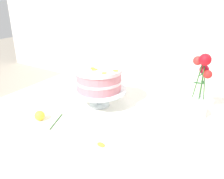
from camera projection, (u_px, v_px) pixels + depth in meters
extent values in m
cube|color=white|center=(121.00, 116.00, 1.21)|extent=(1.40, 1.00, 0.03)
cylinder|color=brown|center=(83.00, 116.00, 1.96)|extent=(0.06, 0.06, 0.71)
cube|color=white|center=(100.00, 105.00, 1.29)|extent=(0.34, 0.34, 0.00)
cylinder|color=silver|center=(100.00, 104.00, 1.29)|extent=(0.11, 0.11, 0.01)
cylinder|color=silver|center=(99.00, 97.00, 1.27)|extent=(0.03, 0.03, 0.07)
cylinder|color=silver|center=(99.00, 90.00, 1.25)|extent=(0.29, 0.29, 0.01)
cylinder|color=#CC7A84|center=(99.00, 85.00, 1.24)|extent=(0.24, 0.24, 0.04)
cylinder|color=beige|center=(99.00, 80.00, 1.23)|extent=(0.24, 0.24, 0.01)
cylinder|color=#CC7A84|center=(99.00, 75.00, 1.22)|extent=(0.24, 0.24, 0.04)
cylinder|color=beige|center=(99.00, 70.00, 1.21)|extent=(0.25, 0.25, 0.02)
ellipsoid|color=orange|center=(93.00, 68.00, 1.20)|extent=(0.03, 0.03, 0.01)
ellipsoid|color=yellow|center=(95.00, 69.00, 1.18)|extent=(0.03, 0.04, 0.01)
ellipsoid|color=yellow|center=(104.00, 73.00, 1.13)|extent=(0.04, 0.04, 0.00)
ellipsoid|color=yellow|center=(115.00, 71.00, 1.16)|extent=(0.04, 0.03, 0.01)
cylinder|color=silver|center=(198.00, 111.00, 1.16)|extent=(0.08, 0.08, 0.07)
cone|color=silver|center=(199.00, 100.00, 1.13)|extent=(0.09, 0.09, 0.06)
cylinder|color=#2D6028|center=(204.00, 87.00, 1.10)|extent=(0.02, 0.01, 0.13)
sphere|color=red|center=(208.00, 74.00, 1.07)|extent=(0.04, 0.04, 0.04)
cylinder|color=#2D6028|center=(202.00, 84.00, 1.12)|extent=(0.01, 0.02, 0.14)
sphere|color=red|center=(204.00, 70.00, 1.10)|extent=(0.04, 0.04, 0.04)
ellipsoid|color=#236B2D|center=(203.00, 82.00, 1.11)|extent=(0.03, 0.05, 0.01)
cylinder|color=#2D6028|center=(198.00, 80.00, 1.10)|extent=(0.03, 0.01, 0.18)
sphere|color=#B72A27|center=(198.00, 61.00, 1.07)|extent=(0.04, 0.04, 0.04)
ellipsoid|color=#236B2D|center=(198.00, 83.00, 1.11)|extent=(0.05, 0.02, 0.01)
cylinder|color=#2D6028|center=(202.00, 80.00, 1.08)|extent=(0.01, 0.02, 0.20)
sphere|color=red|center=(205.00, 60.00, 1.04)|extent=(0.05, 0.05, 0.05)
ellipsoid|color=#236B2D|center=(201.00, 74.00, 1.08)|extent=(0.02, 0.04, 0.02)
cylinder|color=#2D6028|center=(56.00, 121.00, 1.13)|extent=(0.06, 0.14, 0.01)
sphere|color=yellow|center=(40.00, 116.00, 1.14)|extent=(0.05, 0.05, 0.05)
ellipsoid|color=orange|center=(101.00, 145.00, 0.96)|extent=(0.05, 0.03, 0.01)
ellipsoid|color=pink|center=(109.00, 125.00, 1.10)|extent=(0.04, 0.02, 0.00)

